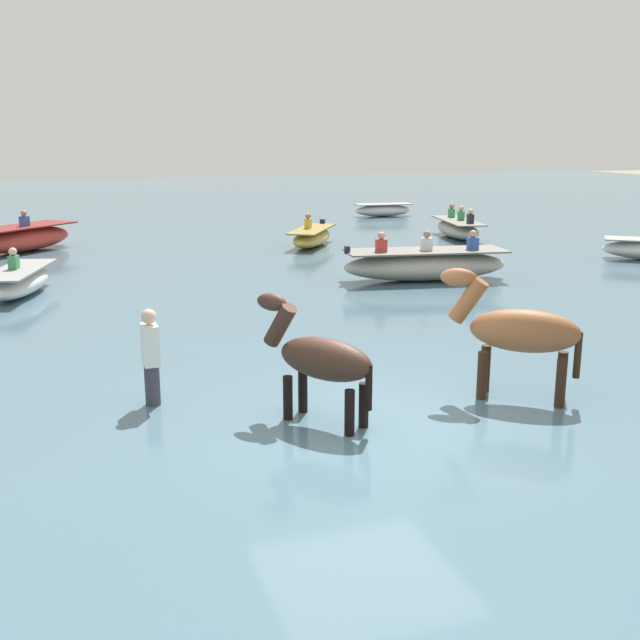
{
  "coord_description": "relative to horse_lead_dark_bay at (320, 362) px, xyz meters",
  "views": [
    {
      "loc": [
        -3.35,
        -8.27,
        3.83
      ],
      "look_at": [
        0.56,
        3.38,
        0.83
      ],
      "focal_mm": 42.96,
      "sensor_mm": 36.0,
      "label": 1
    }
  ],
  "objects": [
    {
      "name": "ground_plane",
      "position": [
        0.49,
        -0.24,
        -1.11
      ],
      "size": [
        120.0,
        120.0,
        0.0
      ],
      "primitive_type": "plane",
      "color": "#84755B"
    },
    {
      "name": "water_surface",
      "position": [
        0.49,
        9.76,
        -0.95
      ],
      "size": [
        90.0,
        90.0,
        0.33
      ],
      "primitive_type": "cube",
      "color": "#476675",
      "rests_on": "ground"
    },
    {
      "name": "horse_lead_dark_bay",
      "position": [
        0.0,
        0.0,
        0.0
      ],
      "size": [
        1.27,
        1.56,
        1.88
      ],
      "color": "#382319",
      "rests_on": "ground"
    },
    {
      "name": "horse_trailing_chestnut",
      "position": [
        2.79,
        -0.0,
        0.11
      ],
      "size": [
        1.71,
        1.42,
        2.07
      ],
      "color": "brown",
      "rests_on": "ground"
    },
    {
      "name": "boat_near_port",
      "position": [
        10.01,
        14.93,
        -0.47
      ],
      "size": [
        1.67,
        3.54,
        1.09
      ],
      "color": "#B2AD9E",
      "rests_on": "water_surface"
    },
    {
      "name": "boat_distant_east",
      "position": [
        10.34,
        22.24,
        -0.51
      ],
      "size": [
        2.59,
        1.1,
        0.54
      ],
      "color": "silver",
      "rests_on": "water_surface"
    },
    {
      "name": "boat_mid_outer",
      "position": [
        5.46,
        8.19,
        -0.4
      ],
      "size": [
        4.22,
        1.89,
        1.22
      ],
      "color": "#B2AD9E",
      "rests_on": "water_surface"
    },
    {
      "name": "boat_mid_channel",
      "position": [
        -4.08,
        16.37,
        -0.39
      ],
      "size": [
        3.45,
        3.43,
        1.25
      ],
      "color": "#BC382D",
      "rests_on": "water_surface"
    },
    {
      "name": "boat_far_inshore",
      "position": [
        -3.9,
        9.49,
        -0.49
      ],
      "size": [
        1.72,
        3.13,
        1.06
      ],
      "color": "silver",
      "rests_on": "water_surface"
    },
    {
      "name": "boat_far_offshore",
      "position": [
        4.63,
        14.66,
        -0.5
      ],
      "size": [
        2.42,
        3.1,
        1.04
      ],
      "color": "gold",
      "rests_on": "water_surface"
    },
    {
      "name": "person_onlooker_right",
      "position": [
        -1.91,
        1.29,
        -0.24
      ],
      "size": [
        0.21,
        0.33,
        1.63
      ],
      "color": "#383842",
      "rests_on": "ground"
    }
  ]
}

